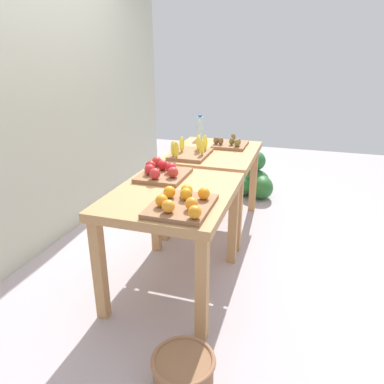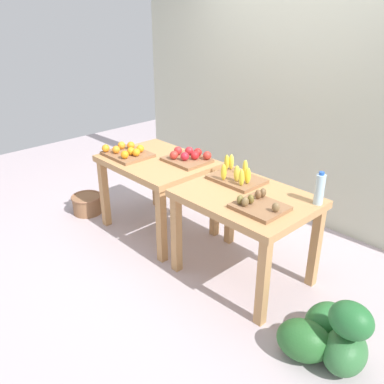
% 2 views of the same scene
% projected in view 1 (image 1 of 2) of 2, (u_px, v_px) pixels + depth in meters
% --- Properties ---
extents(ground_plane, '(8.00, 8.00, 0.00)m').
position_uv_depth(ground_plane, '(196.00, 249.00, 3.23)').
color(ground_plane, '#B5A6AC').
extents(back_wall, '(4.40, 0.12, 3.00)m').
position_uv_depth(back_wall, '(46.00, 72.00, 3.06)').
color(back_wall, beige).
rests_on(back_wall, ground_plane).
extents(display_table_left, '(1.04, 0.80, 0.77)m').
position_uv_depth(display_table_left, '(174.00, 206.00, 2.49)').
color(display_table_left, tan).
rests_on(display_table_left, ground_plane).
extents(display_table_right, '(1.04, 0.80, 0.77)m').
position_uv_depth(display_table_right, '(213.00, 162.00, 3.49)').
color(display_table_right, tan).
rests_on(display_table_right, ground_plane).
extents(orange_bin, '(0.44, 0.36, 0.11)m').
position_uv_depth(orange_bin, '(182.00, 203.00, 2.15)').
color(orange_bin, '#8E6241').
rests_on(orange_bin, display_table_left).
extents(apple_bin, '(0.41, 0.34, 0.11)m').
position_uv_depth(apple_bin, '(162.00, 172.00, 2.70)').
color(apple_bin, '#8E6241').
rests_on(apple_bin, display_table_left).
extents(banana_crate, '(0.44, 0.32, 0.17)m').
position_uv_depth(banana_crate, '(191.00, 151.00, 3.25)').
color(banana_crate, '#8E6241').
rests_on(banana_crate, display_table_right).
extents(kiwi_bin, '(0.36, 0.32, 0.10)m').
position_uv_depth(kiwi_bin, '(230.00, 144.00, 3.59)').
color(kiwi_bin, '#8E6241').
rests_on(kiwi_bin, display_table_right).
extents(water_bottle, '(0.07, 0.07, 0.26)m').
position_uv_depth(water_bottle, '(200.00, 128.00, 3.89)').
color(water_bottle, silver).
rests_on(water_bottle, display_table_right).
extents(watermelon_pile, '(0.62, 0.66, 0.51)m').
position_uv_depth(watermelon_pile, '(253.00, 180.00, 4.44)').
color(watermelon_pile, '#306A36').
rests_on(watermelon_pile, ground_plane).
extents(wicker_basket, '(0.34, 0.34, 0.21)m').
position_uv_depth(wicker_basket, '(183.00, 373.00, 1.85)').
color(wicker_basket, '#8C6041').
rests_on(wicker_basket, ground_plane).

